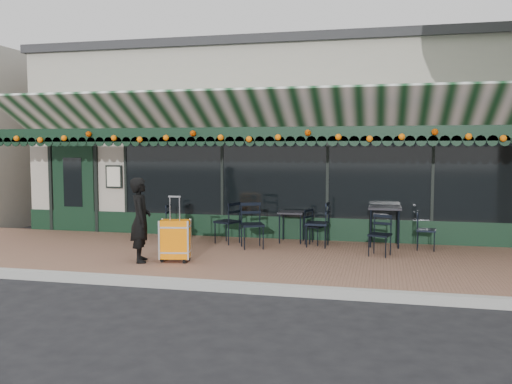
% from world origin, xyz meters
% --- Properties ---
extents(ground, '(80.00, 80.00, 0.00)m').
position_xyz_m(ground, '(0.00, 0.00, 0.00)').
color(ground, black).
rests_on(ground, ground).
extents(sidewalk, '(18.00, 4.00, 0.15)m').
position_xyz_m(sidewalk, '(0.00, 2.00, 0.07)').
color(sidewalk, brown).
rests_on(sidewalk, ground).
extents(curb, '(18.00, 0.16, 0.15)m').
position_xyz_m(curb, '(0.00, -0.08, 0.07)').
color(curb, '#9E9E99').
rests_on(curb, ground).
extents(restaurant_building, '(12.00, 9.60, 4.50)m').
position_xyz_m(restaurant_building, '(0.00, 7.84, 2.27)').
color(restaurant_building, '#AAA193').
rests_on(restaurant_building, ground).
extents(woman, '(0.55, 0.65, 1.51)m').
position_xyz_m(woman, '(-1.64, 0.98, 0.91)').
color(woman, black).
rests_on(woman, sidewalk).
extents(suitcase, '(0.56, 0.37, 1.18)m').
position_xyz_m(suitcase, '(-1.04, 1.11, 0.54)').
color(suitcase, orange).
rests_on(suitcase, sidewalk).
extents(cafe_table_a, '(0.67, 0.67, 0.82)m').
position_xyz_m(cafe_table_a, '(2.63, 3.59, 0.89)').
color(cafe_table_a, black).
rests_on(cafe_table_a, sidewalk).
extents(cafe_table_b, '(0.54, 0.54, 0.67)m').
position_xyz_m(cafe_table_b, '(0.67, 3.58, 0.75)').
color(cafe_table_b, black).
rests_on(cafe_table_b, sidewalk).
extents(chair_a_left, '(0.49, 0.49, 0.94)m').
position_xyz_m(chair_a_left, '(1.28, 3.19, 0.62)').
color(chair_a_left, black).
rests_on(chair_a_left, sidewalk).
extents(chair_a_right, '(0.42, 0.42, 0.78)m').
position_xyz_m(chair_a_right, '(3.44, 3.32, 0.54)').
color(chair_a_right, black).
rests_on(chair_a_right, sidewalk).
extents(chair_a_front, '(0.49, 0.49, 0.79)m').
position_xyz_m(chair_a_front, '(2.54, 2.49, 0.54)').
color(chair_a_front, black).
rests_on(chair_a_front, sidewalk).
extents(chair_b_left, '(0.60, 0.60, 0.91)m').
position_xyz_m(chair_b_left, '(-0.65, 3.15, 0.60)').
color(chair_b_left, black).
rests_on(chair_b_left, sidewalk).
extents(chair_b_right, '(0.50, 0.50, 0.75)m').
position_xyz_m(chair_b_right, '(1.20, 3.44, 0.53)').
color(chair_b_right, black).
rests_on(chair_b_right, sidewalk).
extents(chair_b_front, '(0.61, 0.61, 0.93)m').
position_xyz_m(chair_b_front, '(0.00, 2.72, 0.62)').
color(chair_b_front, black).
rests_on(chair_b_front, sidewalk).
extents(chair_solo, '(0.42, 0.42, 0.79)m').
position_xyz_m(chair_solo, '(-1.92, 3.40, 0.54)').
color(chair_solo, black).
rests_on(chair_solo, sidewalk).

